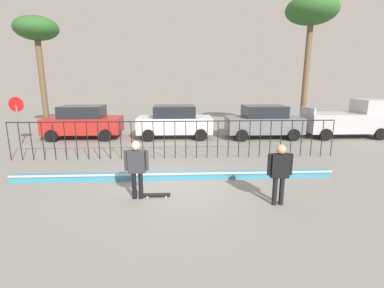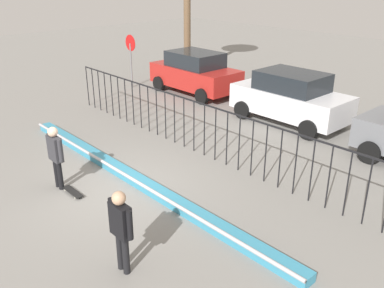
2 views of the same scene
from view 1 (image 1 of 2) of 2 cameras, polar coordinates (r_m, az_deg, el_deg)
name	(u,v)px [view 1 (image 1 of 2)]	position (r m, az deg, el deg)	size (l,w,h in m)	color
ground_plane	(175,185)	(9.34, -3.55, -8.22)	(60.00, 60.00, 0.00)	gray
bowl_coping_ledge	(175,175)	(9.83, -3.53, -6.37)	(11.00, 0.40, 0.27)	teal
perimeter_fence	(175,135)	(12.15, -3.47, 1.81)	(14.04, 0.04, 1.65)	black
skateboarder	(137,165)	(8.11, -11.17, -4.16)	(0.68, 0.26, 1.70)	black
skateboard	(157,195)	(8.46, -7.15, -10.18)	(0.80, 0.20, 0.07)	black
camera_operator	(280,169)	(7.93, 17.37, -4.89)	(0.69, 0.26, 1.70)	black
parked_car_red	(83,122)	(17.55, -21.19, 4.21)	(4.30, 2.12, 1.90)	#B2231E
parked_car_white	(175,121)	(16.53, -3.53, 4.58)	(4.30, 2.12, 1.90)	silver
parked_car_gray	(263,122)	(17.02, 14.30, 4.44)	(4.30, 2.12, 1.90)	slate
pickup_truck	(349,120)	(19.17, 29.18, 4.31)	(4.70, 2.12, 2.24)	#B7B7BC
stop_sign	(17,114)	(17.20, -31.91, 5.14)	(0.76, 0.07, 2.50)	slate
palm_tree_tall	(311,14)	(20.14, 23.06, 23.16)	(3.12, 3.12, 8.34)	brown
palm_tree_short	(37,33)	(20.86, -28.96, 19.16)	(2.60, 2.60, 7.15)	brown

